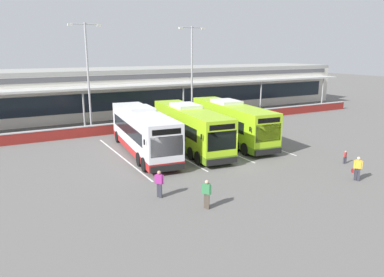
{
  "coord_description": "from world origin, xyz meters",
  "views": [
    {
      "loc": [
        -14.77,
        -21.32,
        8.31
      ],
      "look_at": [
        -1.48,
        3.0,
        1.6
      ],
      "focal_mm": 34.01,
      "sensor_mm": 36.0,
      "label": 1
    }
  ],
  "objects_px": {
    "coach_bus_centre": "(231,123)",
    "lamp_post_west": "(88,71)",
    "lamp_post_centre": "(192,69)",
    "pedestrian_near_bin": "(159,183)",
    "pedestrian_in_dark_coat": "(207,193)",
    "pedestrian_with_handbag": "(357,168)",
    "coach_bus_left_centre": "(190,128)",
    "coach_bus_leftmost": "(143,132)",
    "pedestrian_child": "(345,157)"
  },
  "relations": [
    {
      "from": "coach_bus_leftmost",
      "to": "lamp_post_west",
      "type": "xyz_separation_m",
      "value": [
        -1.82,
        10.21,
        4.5
      ]
    },
    {
      "from": "coach_bus_leftmost",
      "to": "pedestrian_with_handbag",
      "type": "relative_size",
      "value": 7.62
    },
    {
      "from": "coach_bus_left_centre",
      "to": "pedestrian_near_bin",
      "type": "height_order",
      "value": "coach_bus_left_centre"
    },
    {
      "from": "pedestrian_in_dark_coat",
      "to": "lamp_post_west",
      "type": "relative_size",
      "value": 0.15
    },
    {
      "from": "pedestrian_child",
      "to": "lamp_post_west",
      "type": "height_order",
      "value": "lamp_post_west"
    },
    {
      "from": "coach_bus_centre",
      "to": "pedestrian_with_handbag",
      "type": "bearing_deg",
      "value": -84.67
    },
    {
      "from": "pedestrian_with_handbag",
      "to": "pedestrian_child",
      "type": "relative_size",
      "value": 1.61
    },
    {
      "from": "coach_bus_leftmost",
      "to": "coach_bus_left_centre",
      "type": "xyz_separation_m",
      "value": [
        4.11,
        -0.47,
        0.0
      ]
    },
    {
      "from": "pedestrian_child",
      "to": "lamp_post_centre",
      "type": "height_order",
      "value": "lamp_post_centre"
    },
    {
      "from": "pedestrian_near_bin",
      "to": "pedestrian_with_handbag",
      "type": "bearing_deg",
      "value": -16.2
    },
    {
      "from": "coach_bus_leftmost",
      "to": "pedestrian_near_bin",
      "type": "distance_m",
      "value": 9.63
    },
    {
      "from": "pedestrian_in_dark_coat",
      "to": "pedestrian_with_handbag",
      "type": "bearing_deg",
      "value": -5.19
    },
    {
      "from": "coach_bus_left_centre",
      "to": "coach_bus_centre",
      "type": "bearing_deg",
      "value": 4.89
    },
    {
      "from": "coach_bus_leftmost",
      "to": "lamp_post_west",
      "type": "bearing_deg",
      "value": 100.14
    },
    {
      "from": "coach_bus_leftmost",
      "to": "pedestrian_near_bin",
      "type": "relative_size",
      "value": 7.62
    },
    {
      "from": "coach_bus_left_centre",
      "to": "pedestrian_in_dark_coat",
      "type": "xyz_separation_m",
      "value": [
        -5.1,
        -11.39,
        -0.91
      ]
    },
    {
      "from": "lamp_post_west",
      "to": "lamp_post_centre",
      "type": "distance_m",
      "value": 11.83
    },
    {
      "from": "coach_bus_leftmost",
      "to": "pedestrian_with_handbag",
      "type": "xyz_separation_m",
      "value": [
        9.89,
        -12.85,
        -0.93
      ]
    },
    {
      "from": "pedestrian_in_dark_coat",
      "to": "coach_bus_left_centre",
      "type": "bearing_deg",
      "value": 65.88
    },
    {
      "from": "coach_bus_centre",
      "to": "lamp_post_centre",
      "type": "height_order",
      "value": "lamp_post_centre"
    },
    {
      "from": "pedestrian_in_dark_coat",
      "to": "coach_bus_centre",
      "type": "bearing_deg",
      "value": 50.58
    },
    {
      "from": "pedestrian_near_bin",
      "to": "lamp_post_west",
      "type": "height_order",
      "value": "lamp_post_west"
    },
    {
      "from": "pedestrian_near_bin",
      "to": "pedestrian_in_dark_coat",
      "type": "bearing_deg",
      "value": -58.58
    },
    {
      "from": "coach_bus_centre",
      "to": "lamp_post_centre",
      "type": "distance_m",
      "value": 11.05
    },
    {
      "from": "coach_bus_centre",
      "to": "pedestrian_near_bin",
      "type": "bearing_deg",
      "value": -141.02
    },
    {
      "from": "pedestrian_in_dark_coat",
      "to": "coach_bus_leftmost",
      "type": "bearing_deg",
      "value": 85.22
    },
    {
      "from": "pedestrian_in_dark_coat",
      "to": "pedestrian_child",
      "type": "bearing_deg",
      "value": 8.08
    },
    {
      "from": "pedestrian_with_handbag",
      "to": "lamp_post_centre",
      "type": "bearing_deg",
      "value": 89.7
    },
    {
      "from": "lamp_post_west",
      "to": "pedestrian_child",
      "type": "bearing_deg",
      "value": -55.02
    },
    {
      "from": "coach_bus_centre",
      "to": "pedestrian_child",
      "type": "xyz_separation_m",
      "value": [
        3.6,
        -9.9,
        -1.24
      ]
    },
    {
      "from": "pedestrian_near_bin",
      "to": "lamp_post_west",
      "type": "bearing_deg",
      "value": 87.7
    },
    {
      "from": "pedestrian_child",
      "to": "pedestrian_near_bin",
      "type": "height_order",
      "value": "pedestrian_near_bin"
    },
    {
      "from": "coach_bus_centre",
      "to": "pedestrian_in_dark_coat",
      "type": "height_order",
      "value": "coach_bus_centre"
    },
    {
      "from": "pedestrian_with_handbag",
      "to": "pedestrian_in_dark_coat",
      "type": "distance_m",
      "value": 10.92
    },
    {
      "from": "lamp_post_west",
      "to": "coach_bus_centre",
      "type": "bearing_deg",
      "value": -44.34
    },
    {
      "from": "pedestrian_with_handbag",
      "to": "pedestrian_near_bin",
      "type": "relative_size",
      "value": 1.0
    },
    {
      "from": "coach_bus_centre",
      "to": "lamp_post_centre",
      "type": "bearing_deg",
      "value": 82.54
    },
    {
      "from": "coach_bus_leftmost",
      "to": "pedestrian_near_bin",
      "type": "xyz_separation_m",
      "value": [
        -2.61,
        -9.22,
        -0.91
      ]
    },
    {
      "from": "coach_bus_centre",
      "to": "lamp_post_centre",
      "type": "xyz_separation_m",
      "value": [
        1.31,
        10.01,
        4.5
      ]
    },
    {
      "from": "lamp_post_west",
      "to": "pedestrian_near_bin",
      "type": "bearing_deg",
      "value": -92.3
    },
    {
      "from": "lamp_post_centre",
      "to": "pedestrian_with_handbag",
      "type": "bearing_deg",
      "value": -90.3
    },
    {
      "from": "pedestrian_near_bin",
      "to": "coach_bus_left_centre",
      "type": "bearing_deg",
      "value": 52.5
    },
    {
      "from": "coach_bus_leftmost",
      "to": "pedestrian_in_dark_coat",
      "type": "distance_m",
      "value": 11.94
    },
    {
      "from": "pedestrian_child",
      "to": "lamp_post_centre",
      "type": "distance_m",
      "value": 20.85
    },
    {
      "from": "coach_bus_leftmost",
      "to": "coach_bus_left_centre",
      "type": "bearing_deg",
      "value": -6.49
    },
    {
      "from": "coach_bus_leftmost",
      "to": "pedestrian_in_dark_coat",
      "type": "relative_size",
      "value": 7.62
    },
    {
      "from": "coach_bus_centre",
      "to": "pedestrian_in_dark_coat",
      "type": "relative_size",
      "value": 7.62
    },
    {
      "from": "lamp_post_west",
      "to": "coach_bus_leftmost",
      "type": "bearing_deg",
      "value": -79.86
    },
    {
      "from": "coach_bus_left_centre",
      "to": "lamp_post_west",
      "type": "distance_m",
      "value": 13.02
    },
    {
      "from": "coach_bus_centre",
      "to": "lamp_post_west",
      "type": "xyz_separation_m",
      "value": [
        -10.52,
        10.28,
        4.5
      ]
    }
  ]
}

